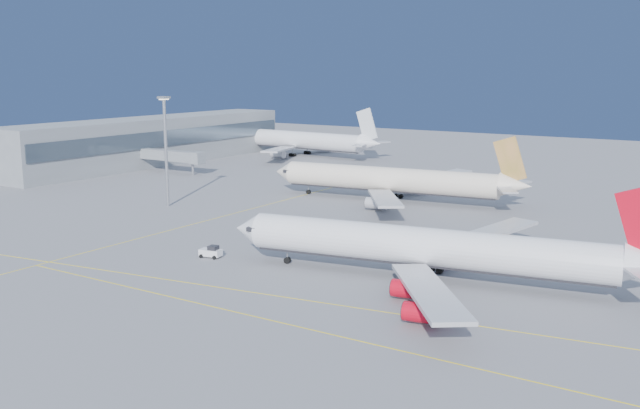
{
  "coord_description": "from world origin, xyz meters",
  "views": [
    {
      "loc": [
        56.98,
        -81.41,
        30.74
      ],
      "look_at": [
        -10.15,
        22.92,
        7.0
      ],
      "focal_mm": 40.0,
      "sensor_mm": 36.0,
      "label": 1
    }
  ],
  "objects_px": {
    "airliner_third": "(301,140)",
    "light_mast": "(166,142)",
    "airliner_virgin": "(433,248)",
    "airliner_etihad": "(394,180)",
    "pushback_tug": "(211,252)"
  },
  "relations": [
    {
      "from": "pushback_tug",
      "to": "airliner_virgin",
      "type": "bearing_deg",
      "value": 2.19
    },
    {
      "from": "light_mast",
      "to": "airliner_etihad",
      "type": "bearing_deg",
      "value": 39.37
    },
    {
      "from": "airliner_virgin",
      "to": "airliner_third",
      "type": "xyz_separation_m",
      "value": [
        -102.78,
        116.57,
        0.57
      ]
    },
    {
      "from": "airliner_virgin",
      "to": "light_mast",
      "type": "height_order",
      "value": "light_mast"
    },
    {
      "from": "airliner_third",
      "to": "light_mast",
      "type": "xyz_separation_m",
      "value": [
        28.59,
        -95.6,
        9.13
      ]
    },
    {
      "from": "airliner_etihad",
      "to": "pushback_tug",
      "type": "height_order",
      "value": "airliner_etihad"
    },
    {
      "from": "airliner_virgin",
      "to": "airliner_etihad",
      "type": "xyz_separation_m",
      "value": [
        -33.74,
        54.17,
        0.15
      ]
    },
    {
      "from": "light_mast",
      "to": "pushback_tug",
      "type": "bearing_deg",
      "value": -36.98
    },
    {
      "from": "airliner_etihad",
      "to": "light_mast",
      "type": "relative_size",
      "value": 2.56
    },
    {
      "from": "airliner_virgin",
      "to": "airliner_third",
      "type": "bearing_deg",
      "value": 121.81
    },
    {
      "from": "pushback_tug",
      "to": "airliner_etihad",
      "type": "bearing_deg",
      "value": 77.93
    },
    {
      "from": "airliner_virgin",
      "to": "airliner_third",
      "type": "distance_m",
      "value": 155.41
    },
    {
      "from": "airliner_third",
      "to": "pushback_tug",
      "type": "xyz_separation_m",
      "value": [
        66.69,
        -124.29,
        -4.5
      ]
    },
    {
      "from": "airliner_virgin",
      "to": "light_mast",
      "type": "distance_m",
      "value": 77.7
    },
    {
      "from": "light_mast",
      "to": "airliner_third",
      "type": "bearing_deg",
      "value": 106.65
    }
  ]
}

